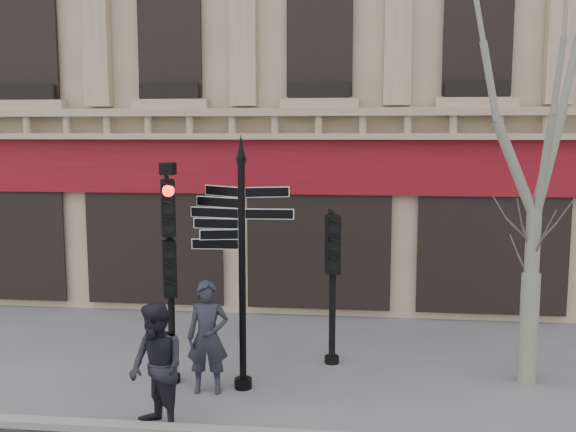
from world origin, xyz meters
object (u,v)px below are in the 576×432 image
plane_tree (541,76)px  pedestrian_b (157,368)px  traffic_signal_secondary (333,261)px  pedestrian_a (208,337)px  fingerpost (242,220)px  traffic_signal_main (170,246)px

plane_tree → pedestrian_b: bearing=-156.8°
traffic_signal_secondary → plane_tree: size_ratio=0.38×
traffic_signal_secondary → pedestrian_b: (-2.43, -3.09, -1.04)m
pedestrian_a → pedestrian_b: bearing=-112.1°
pedestrian_a → traffic_signal_secondary: bearing=31.8°
fingerpost → traffic_signal_secondary: fingerpost is taller
plane_tree → pedestrian_a: plane_tree is taller
traffic_signal_secondary → pedestrian_b: traffic_signal_secondary is taller
fingerpost → pedestrian_b: size_ratio=2.28×
fingerpost → traffic_signal_main: bearing=-177.9°
pedestrian_a → pedestrian_b: pedestrian_a is taller
traffic_signal_main → traffic_signal_secondary: 3.06m
fingerpost → plane_tree: (4.93, 0.83, 2.38)m
pedestrian_b → pedestrian_a: bearing=116.7°
traffic_signal_secondary → plane_tree: 4.83m
plane_tree → pedestrian_a: size_ratio=3.93×
traffic_signal_secondary → pedestrian_a: traffic_signal_secondary is taller
fingerpost → plane_tree: size_ratio=0.58×
traffic_signal_secondary → plane_tree: plane_tree is taller
fingerpost → traffic_signal_secondary: (1.47, 1.39, -0.94)m
traffic_signal_main → traffic_signal_secondary: bearing=2.0°
fingerpost → pedestrian_a: size_ratio=2.27×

